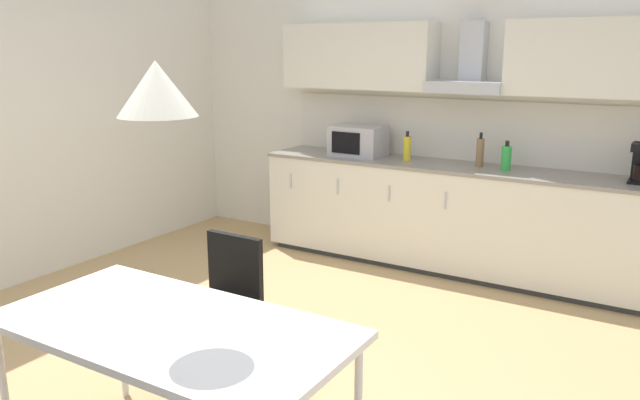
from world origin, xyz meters
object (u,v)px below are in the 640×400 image
bottle_green (506,158)px  dining_table (172,333)px  microwave (358,141)px  chair_far_left (225,295)px  bottle_yellow (407,148)px  bottle_brown (480,152)px  pendant_lamp (157,89)px

bottle_green → dining_table: size_ratio=0.15×
microwave → chair_far_left: size_ratio=0.55×
microwave → bottle_yellow: 0.49m
microwave → dining_table: microwave is taller
bottle_yellow → bottle_green: bottle_yellow is taller
bottle_green → chair_far_left: size_ratio=0.28×
bottle_brown → chair_far_left: bearing=-104.5°
chair_far_left → pendant_lamp: pendant_lamp is taller
bottle_yellow → pendant_lamp: pendant_lamp is taller
bottle_brown → chair_far_left: (-0.67, -2.58, -0.53)m
bottle_brown → microwave: bearing=-177.6°
chair_far_left → bottle_green: bearing=70.4°
microwave → dining_table: size_ratio=0.30×
chair_far_left → dining_table: bearing=-65.4°
bottle_brown → chair_far_left: 2.72m
chair_far_left → bottle_yellow: bearing=89.7°
microwave → bottle_green: bearing=-0.1°
microwave → pendant_lamp: (0.83, -3.32, 0.68)m
bottle_yellow → bottle_brown: bearing=3.4°
bottle_green → pendant_lamp: size_ratio=0.77×
bottle_brown → chair_far_left: bottle_brown is taller
bottle_yellow → dining_table: 3.36m
dining_table → bottle_brown: bearing=84.8°
bottle_green → microwave: bearing=179.9°
microwave → bottle_yellow: microwave is taller
microwave → pendant_lamp: pendant_lamp is taller
bottle_yellow → dining_table: size_ratio=0.16×
chair_far_left → pendant_lamp: (0.36, -0.79, 1.23)m
chair_far_left → pendant_lamp: 1.50m
bottle_green → dining_table: 3.38m
dining_table → bottle_green: bearing=80.7°
bottle_green → pendant_lamp: bearing=-99.3°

